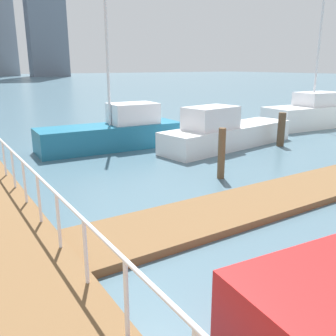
{
  "coord_description": "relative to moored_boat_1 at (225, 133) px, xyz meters",
  "views": [
    {
      "loc": [
        -4.81,
        -0.29,
        3.64
      ],
      "look_at": [
        -1.21,
        5.3,
        1.78
      ],
      "focal_mm": 39.25,
      "sensor_mm": 36.0,
      "label": 1
    }
  ],
  "objects": [
    {
      "name": "moored_boat_1",
      "position": [
        0.0,
        0.0,
        0.0
      ],
      "size": [
        7.43,
        2.87,
        1.93
      ],
      "color": "white",
      "rests_on": "ground_plane"
    },
    {
      "name": "moored_boat_2",
      "position": [
        8.29,
        1.5,
        0.17
      ],
      "size": [
        6.47,
        2.53,
        10.07
      ],
      "color": "white",
      "rests_on": "ground_plane"
    },
    {
      "name": "moored_boat_4",
      "position": [
        -4.29,
        2.6,
        0.05
      ],
      "size": [
        6.56,
        2.27,
        6.27
      ],
      "color": "#1E6B8C",
      "rests_on": "ground_plane"
    },
    {
      "name": "boardwalk_railing",
      "position": [
        -9.48,
        -4.87,
        0.54
      ],
      "size": [
        0.06,
        21.97,
        1.08
      ],
      "color": "white",
      "rests_on": "boardwalk"
    },
    {
      "name": "ground_plane",
      "position": [
        -6.33,
        7.81,
        -0.68
      ],
      "size": [
        300.0,
        300.0,
        0.0
      ],
      "primitive_type": "plane",
      "color": "#476675"
    },
    {
      "name": "dock_piling_2",
      "position": [
        2.37,
        -1.19,
        0.1
      ],
      "size": [
        0.34,
        0.34,
        1.55
      ],
      "primitive_type": "cylinder",
      "color": "brown",
      "rests_on": "ground_plane"
    },
    {
      "name": "floating_dock",
      "position": [
        -3.28,
        -6.0,
        -0.59
      ],
      "size": [
        13.1,
        2.0,
        0.18
      ],
      "primitive_type": "cube",
      "color": "brown",
      "rests_on": "ground_plane"
    },
    {
      "name": "dock_piling_0",
      "position": [
        -3.31,
        -3.57,
        0.17
      ],
      "size": [
        0.24,
        0.24,
        1.69
      ],
      "primitive_type": "cylinder",
      "color": "brown",
      "rests_on": "ground_plane"
    }
  ]
}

